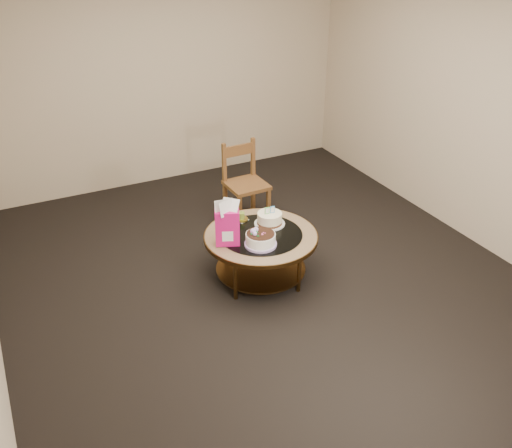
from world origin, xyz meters
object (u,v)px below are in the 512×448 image
decorated_cake (260,240)px  gift_bag (227,223)px  coffee_table (261,242)px  cream_cake (270,219)px  dining_chair (245,183)px

decorated_cake → gift_bag: 0.32m
coffee_table → cream_cake: cream_cake is taller
dining_chair → coffee_table: bearing=-110.4°
coffee_table → cream_cake: size_ratio=3.64×
coffee_table → dining_chair: (0.35, 1.06, 0.06)m
coffee_table → decorated_cake: (-0.09, -0.17, 0.13)m
coffee_table → decorated_cake: size_ratio=3.66×
coffee_table → gift_bag: gift_bag is taller
gift_bag → decorated_cake: bearing=-10.0°
coffee_table → cream_cake: bearing=39.3°
cream_cake → decorated_cake: bearing=-125.1°
cream_cake → dining_chair: 0.96m
gift_bag → cream_cake: bearing=38.7°
dining_chair → decorated_cake: bearing=-111.9°
gift_bag → dining_chair: gift_bag is taller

